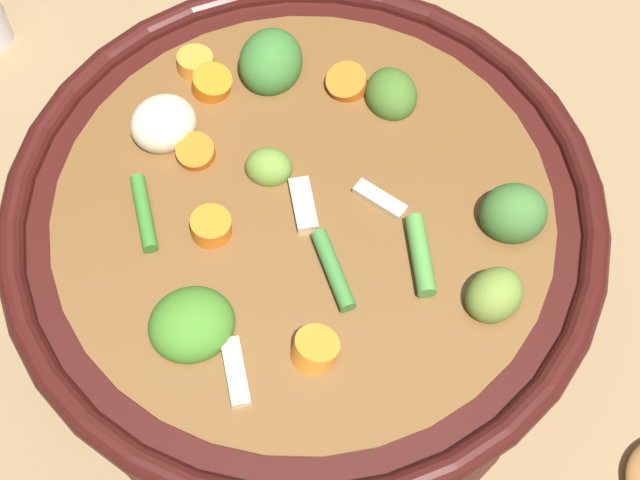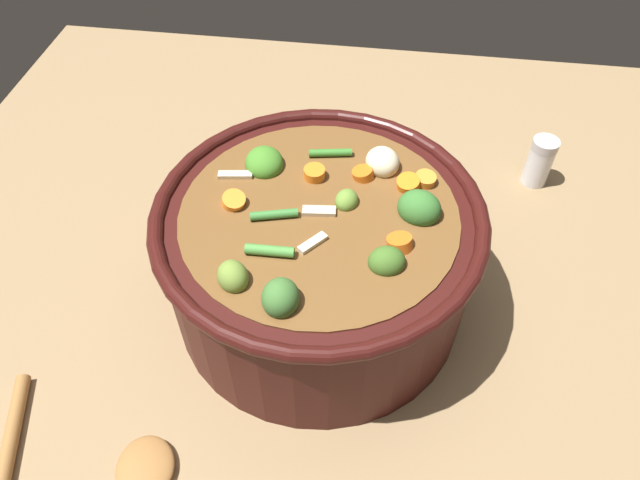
{
  "view_description": "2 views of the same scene",
  "coord_description": "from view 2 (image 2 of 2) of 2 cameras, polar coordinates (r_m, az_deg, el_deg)",
  "views": [
    {
      "loc": [
        -0.01,
        -0.24,
        0.55
      ],
      "look_at": [
        0.01,
        -0.02,
        0.14
      ],
      "focal_mm": 49.66,
      "sensor_mm": 36.0,
      "label": 1
    },
    {
      "loc": [
        0.4,
        0.06,
        0.55
      ],
      "look_at": [
        0.01,
        0.0,
        0.11
      ],
      "focal_mm": 33.32,
      "sensor_mm": 36.0,
      "label": 2
    }
  ],
  "objects": [
    {
      "name": "ground_plane",
      "position": [
        0.68,
        -0.08,
        -5.66
      ],
      "size": [
        1.1,
        1.1,
        0.0
      ],
      "primitive_type": "plane",
      "color": "#8C704C"
    },
    {
      "name": "cooking_pot",
      "position": [
        0.62,
        -0.07,
        -1.47
      ],
      "size": [
        0.33,
        0.33,
        0.17
      ],
      "color": "#38110F",
      "rests_on": "ground_plane"
    },
    {
      "name": "wooden_spoon",
      "position": [
        0.62,
        -22.24,
        -20.36
      ],
      "size": [
        0.22,
        0.2,
        0.02
      ],
      "color": "#9A6735",
      "rests_on": "ground_plane"
    },
    {
      "name": "salt_shaker",
      "position": [
        0.85,
        20.34,
        7.1
      ],
      "size": [
        0.03,
        0.03,
        0.07
      ],
      "color": "silver",
      "rests_on": "ground_plane"
    }
  ]
}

